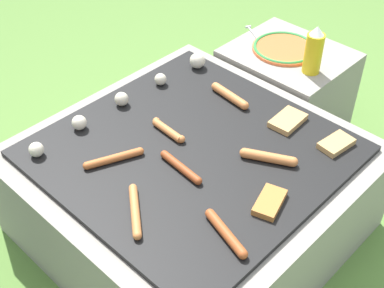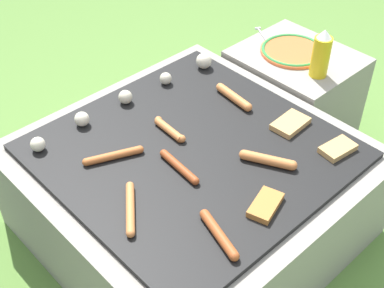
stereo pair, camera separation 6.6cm
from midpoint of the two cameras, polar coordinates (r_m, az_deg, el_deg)
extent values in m
plane|color=#567F38|center=(1.96, -0.98, -8.80)|extent=(14.00, 14.00, 0.00)
cube|color=gray|center=(1.83, -1.04, -5.17)|extent=(0.97, 0.97, 0.36)
cube|color=black|center=(1.70, -1.11, -0.76)|extent=(0.86, 0.86, 0.02)
cube|color=gray|center=(2.30, 9.05, 5.61)|extent=(0.40, 0.46, 0.37)
cylinder|color=#C6753D|center=(1.90, 3.05, 5.14)|extent=(0.05, 0.15, 0.03)
sphere|color=#C6753D|center=(1.94, 1.56, 6.14)|extent=(0.03, 0.03, 0.03)
sphere|color=#C6753D|center=(1.85, 4.62, 4.10)|extent=(0.03, 0.03, 0.03)
cylinder|color=#93421E|center=(1.61, -2.38, -2.51)|extent=(0.04, 0.16, 0.02)
sphere|color=#93421E|center=(1.57, -0.55, -3.98)|extent=(0.02, 0.02, 0.02)
sphere|color=#93421E|center=(1.66, -4.11, -1.11)|extent=(0.02, 0.02, 0.02)
cylinder|color=#A34C23|center=(1.43, 2.29, -9.50)|extent=(0.07, 0.16, 0.03)
sphere|color=#A34C23|center=(1.48, 0.64, -7.45)|extent=(0.03, 0.03, 0.03)
sphere|color=#A34C23|center=(1.39, 4.07, -11.67)|extent=(0.03, 0.03, 0.03)
cylinder|color=#C6753D|center=(1.65, 7.03, -1.44)|extent=(0.10, 0.15, 0.03)
sphere|color=#C6753D|center=(1.66, 4.49, -0.96)|extent=(0.03, 0.03, 0.03)
sphere|color=#C6753D|center=(1.65, 9.60, -1.92)|extent=(0.03, 0.03, 0.03)
cylinder|color=#C6753D|center=(1.75, -3.59, 1.50)|extent=(0.03, 0.13, 0.03)
sphere|color=#C6753D|center=(1.71, -2.23, 0.53)|extent=(0.03, 0.03, 0.03)
sphere|color=#C6753D|center=(1.79, -4.88, 2.43)|extent=(0.03, 0.03, 0.03)
cylinder|color=#B7602D|center=(1.66, -9.47, -1.54)|extent=(0.17, 0.09, 0.02)
sphere|color=#B7602D|center=(1.65, -12.29, -2.30)|extent=(0.02, 0.02, 0.02)
sphere|color=#B7602D|center=(1.68, -6.69, -0.79)|extent=(0.02, 0.02, 0.02)
cylinder|color=#C6753D|center=(1.50, -7.36, -7.10)|extent=(0.13, 0.16, 0.02)
sphere|color=#C6753D|center=(1.56, -7.53, -4.71)|extent=(0.02, 0.02, 0.02)
sphere|color=#C6753D|center=(1.44, -7.18, -9.70)|extent=(0.02, 0.02, 0.02)
cube|color=tan|center=(1.81, 9.16, 2.47)|extent=(0.13, 0.09, 0.02)
cube|color=tan|center=(1.75, 14.09, 0.01)|extent=(0.12, 0.08, 0.02)
cube|color=#B27033|center=(1.52, 7.05, -6.20)|extent=(0.13, 0.10, 0.02)
sphere|color=beige|center=(1.73, -17.32, -0.58)|extent=(0.05, 0.05, 0.05)
sphere|color=beige|center=(1.80, -12.97, 2.23)|extent=(0.05, 0.05, 0.05)
sphere|color=beige|center=(1.88, -8.55, 4.74)|extent=(0.05, 0.05, 0.05)
sphere|color=beige|center=(1.97, -4.34, 6.88)|extent=(0.04, 0.04, 0.04)
sphere|color=beige|center=(2.06, -0.34, 8.87)|extent=(0.06, 0.06, 0.06)
cylinder|color=orange|center=(2.21, 8.97, 10.01)|extent=(0.26, 0.26, 0.01)
torus|color=#338C3F|center=(2.21, 8.98, 10.11)|extent=(0.25, 0.25, 0.01)
cylinder|color=gold|center=(2.06, 11.91, 9.41)|extent=(0.07, 0.07, 0.16)
cone|color=white|center=(2.01, 12.29, 11.73)|extent=(0.05, 0.05, 0.03)
cylinder|color=silver|center=(2.28, 6.15, 11.14)|extent=(0.11, 0.18, 0.01)
cube|color=silver|center=(2.36, 5.19, 12.33)|extent=(0.02, 0.02, 0.01)
camera|label=1|loc=(0.03, -91.13, -0.96)|focal=50.00mm
camera|label=2|loc=(0.03, 88.87, 0.96)|focal=50.00mm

